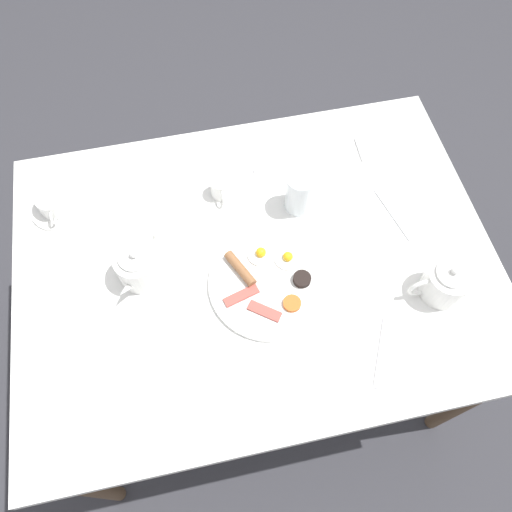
% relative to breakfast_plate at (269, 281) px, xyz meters
% --- Properties ---
extents(ground_plane, '(8.00, 8.00, 0.00)m').
position_rel_breakfast_plate_xyz_m(ground_plane, '(-0.07, -0.02, -0.76)').
color(ground_plane, '#333338').
extents(table, '(0.91, 1.23, 0.75)m').
position_rel_breakfast_plate_xyz_m(table, '(-0.07, -0.02, -0.08)').
color(table, white).
rests_on(table, ground_plane).
extents(breakfast_plate, '(0.31, 0.31, 0.04)m').
position_rel_breakfast_plate_xyz_m(breakfast_plate, '(0.00, 0.00, 0.00)').
color(breakfast_plate, white).
rests_on(breakfast_plate, table).
extents(teapot_near, '(0.11, 0.19, 0.12)m').
position_rel_breakfast_plate_xyz_m(teapot_near, '(0.11, 0.41, 0.04)').
color(teapot_near, white).
rests_on(teapot_near, table).
extents(teapot_far, '(0.17, 0.11, 0.12)m').
position_rel_breakfast_plate_xyz_m(teapot_far, '(-0.09, -0.31, 0.04)').
color(teapot_far, white).
rests_on(teapot_far, table).
extents(teacup_with_saucer_left, '(0.15, 0.15, 0.06)m').
position_rel_breakfast_plate_xyz_m(teacup_with_saucer_left, '(-0.34, -0.51, 0.02)').
color(teacup_with_saucer_left, white).
rests_on(teacup_with_saucer_left, table).
extents(water_glass_tall, '(0.08, 0.08, 0.12)m').
position_rel_breakfast_plate_xyz_m(water_glass_tall, '(-0.21, 0.13, 0.05)').
color(water_glass_tall, white).
rests_on(water_glass_tall, table).
extents(creamer_jug, '(0.08, 0.06, 0.06)m').
position_rel_breakfast_plate_xyz_m(creamer_jug, '(-0.29, -0.07, 0.02)').
color(creamer_jug, white).
rests_on(creamer_jug, table).
extents(napkin_folded, '(0.09, 0.13, 0.01)m').
position_rel_breakfast_plate_xyz_m(napkin_folded, '(-0.35, 0.41, -0.00)').
color(napkin_folded, white).
rests_on(napkin_folded, table).
extents(fork_by_plate, '(0.16, 0.09, 0.00)m').
position_rel_breakfast_plate_xyz_m(fork_by_plate, '(0.23, 0.22, -0.01)').
color(fork_by_plate, silver).
rests_on(fork_by_plate, table).
extents(knife_by_plate, '(0.21, 0.10, 0.00)m').
position_rel_breakfast_plate_xyz_m(knife_by_plate, '(0.18, -0.48, -0.01)').
color(knife_by_plate, silver).
rests_on(knife_by_plate, table).
extents(spoon_for_tea, '(0.04, 0.17, 0.00)m').
position_rel_breakfast_plate_xyz_m(spoon_for_tea, '(-0.36, 0.12, -0.01)').
color(spoon_for_tea, silver).
rests_on(spoon_for_tea, table).
extents(fork_spare, '(0.18, 0.05, 0.00)m').
position_rel_breakfast_plate_xyz_m(fork_spare, '(-0.13, 0.37, -0.01)').
color(fork_spare, silver).
rests_on(fork_spare, table).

